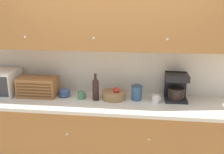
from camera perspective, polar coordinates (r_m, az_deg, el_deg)
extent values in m
plane|color=tan|center=(3.66, 0.46, -16.94)|extent=(24.00, 24.00, 0.00)
cube|color=beige|center=(3.17, 0.57, 3.48)|extent=(5.98, 0.06, 2.60)
cube|color=#A36B38|center=(3.15, -0.22, -13.53)|extent=(3.58, 0.65, 0.87)
cube|color=silver|center=(2.94, -0.27, -5.97)|extent=(3.60, 0.68, 0.04)
sphere|color=white|center=(2.86, -10.25, -12.72)|extent=(0.03, 0.03, 0.03)
sphere|color=white|center=(2.75, 8.43, -13.88)|extent=(0.03, 0.03, 0.03)
cube|color=silver|center=(3.16, 0.49, 1.62)|extent=(3.58, 0.01, 0.59)
cube|color=#A36B38|center=(2.87, 4.42, 14.45)|extent=(3.16, 0.35, 0.83)
sphere|color=white|center=(3.02, -19.29, 8.64)|extent=(0.03, 0.03, 0.03)
sphere|color=white|center=(2.76, -4.20, 8.88)|extent=(0.03, 0.03, 0.03)
sphere|color=white|center=(2.72, 12.55, 8.44)|extent=(0.03, 0.03, 0.03)
cube|color=#2D2D33|center=(3.21, -23.59, -2.15)|extent=(0.11, 0.01, 0.25)
cube|color=#996033|center=(3.20, -16.53, -2.18)|extent=(0.47, 0.25, 0.24)
cube|color=#54351C|center=(3.12, -17.35, -4.23)|extent=(0.43, 0.01, 0.02)
cube|color=#54351C|center=(3.10, -17.41, -3.58)|extent=(0.43, 0.01, 0.02)
cube|color=#54351C|center=(3.09, -17.47, -2.92)|extent=(0.43, 0.01, 0.02)
cube|color=#54351C|center=(3.08, -17.53, -2.26)|extent=(0.43, 0.01, 0.02)
cube|color=#54351C|center=(3.07, -17.58, -1.59)|extent=(0.43, 0.01, 0.02)
ellipsoid|color=#3D5B93|center=(3.15, -10.75, -3.95)|extent=(0.15, 0.15, 0.04)
ellipsoid|color=#3D5B93|center=(3.14, -10.77, -3.53)|extent=(0.14, 0.14, 0.04)
ellipsoid|color=#3D5B93|center=(3.13, -10.80, -3.10)|extent=(0.13, 0.13, 0.04)
cylinder|color=#4C845B|center=(3.03, -7.08, -4.14)|extent=(0.09, 0.09, 0.09)
torus|color=#4C845B|center=(3.01, -6.18, -4.15)|extent=(0.01, 0.06, 0.06)
cylinder|color=black|center=(2.95, -3.76, -3.21)|extent=(0.08, 0.08, 0.22)
sphere|color=black|center=(2.91, -3.80, -1.13)|extent=(0.08, 0.08, 0.08)
cylinder|color=black|center=(2.90, -3.82, 0.04)|extent=(0.03, 0.03, 0.08)
cylinder|color=#937047|center=(3.00, 0.37, -4.17)|extent=(0.28, 0.28, 0.09)
sphere|color=red|center=(2.95, 1.00, -3.07)|extent=(0.08, 0.08, 0.08)
cylinder|color=#33567A|center=(2.97, 5.63, -3.69)|extent=(0.12, 0.12, 0.17)
cylinder|color=navy|center=(2.94, 5.68, -2.06)|extent=(0.13, 0.13, 0.01)
cylinder|color=silver|center=(2.93, 9.91, -4.93)|extent=(0.09, 0.09, 0.09)
torus|color=silver|center=(2.93, 10.89, -4.93)|extent=(0.01, 0.06, 0.06)
cube|color=black|center=(3.06, 14.28, -4.91)|extent=(0.26, 0.25, 0.03)
cylinder|color=black|center=(3.02, 14.42, -3.61)|extent=(0.19, 0.19, 0.13)
cube|color=black|center=(3.10, 14.25, -1.74)|extent=(0.26, 0.06, 0.32)
cube|color=black|center=(2.98, 14.63, 0.02)|extent=(0.26, 0.25, 0.07)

